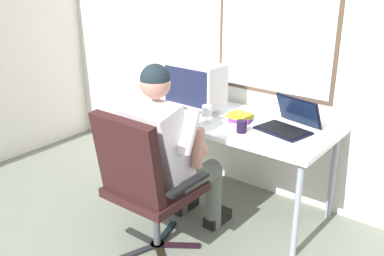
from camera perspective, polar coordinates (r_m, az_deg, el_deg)
The scene contains 10 objects.
wall_rear at distance 3.48m, azimuth 11.97°, elevation 11.26°, with size 4.94×0.08×2.61m.
desk at distance 3.41m, azimuth 4.15°, elevation 0.53°, with size 1.68×0.73×0.74m.
office_chair at distance 2.83m, azimuth -6.38°, elevation -6.49°, with size 0.62×0.60×1.02m.
person_seated at distance 2.95m, azimuth -2.93°, elevation -2.95°, with size 0.53×0.77×1.29m.
crt_monitor at distance 3.47m, azimuth 0.43°, elevation 5.64°, with size 0.45×0.26×0.39m.
laptop at distance 3.20m, azimuth 12.55°, elevation 0.83°, with size 0.42×0.40×0.22m.
wine_glass at distance 3.22m, azimuth 1.93°, elevation 2.10°, with size 0.07×0.07×0.14m.
book_stack at distance 3.31m, azimuth 6.27°, elevation 1.38°, with size 0.18×0.16×0.06m.
cd_case at distance 3.62m, azimuth -5.05°, elevation 2.75°, with size 0.16×0.15×0.01m.
coffee_mug at distance 3.09m, azimuth 6.42°, elevation 0.20°, with size 0.07×0.07×0.09m.
Camera 1 is at (1.50, -0.58, 1.87)m, focal length 41.32 mm.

